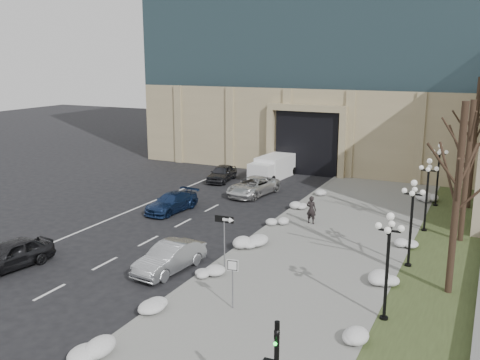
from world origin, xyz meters
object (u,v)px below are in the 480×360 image
object	(u,v)px
pedestrian	(311,210)
keep_sign	(233,273)
lamppost_b	(412,212)
lamppost_a	(388,252)
car_c	(172,202)
car_a	(11,254)
box_truck	(274,167)
one_way_sign	(227,226)
lamppost_d	(439,166)
car_d	(253,186)
car_e	(222,173)
lamppost_c	(428,185)
car_b	(170,258)

from	to	relation	value
pedestrian	keep_sign	size ratio (longest dim) A/B	0.79
lamppost_b	lamppost_a	bearing A→B (deg)	-90.00
car_c	lamppost_b	xyz separation A→B (m)	(16.97, -3.49, 2.40)
car_a	box_truck	xyz separation A→B (m)	(4.22, 26.17, 0.20)
car_c	lamppost_b	world-z (taller)	lamppost_b
one_way_sign	lamppost_d	size ratio (longest dim) A/B	0.61
lamppost_b	car_d	bearing A→B (deg)	143.01
box_truck	one_way_sign	xyz separation A→B (m)	(6.11, -21.45, 1.44)
keep_sign	lamppost_d	distance (m)	22.32
keep_sign	lamppost_a	xyz separation A→B (m)	(6.16, 1.91, 1.33)
car_a	lamppost_d	distance (m)	29.11
car_d	keep_sign	size ratio (longest dim) A/B	2.20
pedestrian	keep_sign	xyz separation A→B (m)	(0.77, -13.19, 0.69)
pedestrian	box_truck	distance (m)	14.43
pedestrian	car_e	bearing A→B (deg)	-32.21
car_d	car_e	size ratio (longest dim) A/B	1.22
car_c	keep_sign	world-z (taller)	keep_sign
car_c	pedestrian	distance (m)	10.12
lamppost_d	lamppost_b	bearing A→B (deg)	-90.00
car_a	one_way_sign	distance (m)	11.47
car_d	car_e	distance (m)	5.64
pedestrian	lamppost_a	size ratio (longest dim) A/B	0.39
car_d	lamppost_d	world-z (taller)	lamppost_d
car_c	car_e	bearing A→B (deg)	102.88
keep_sign	box_truck	bearing A→B (deg)	96.96
lamppost_a	lamppost_c	distance (m)	13.00
car_a	car_e	distance (m)	22.72
pedestrian	lamppost_c	world-z (taller)	lamppost_c
lamppost_b	car_a	bearing A→B (deg)	-154.06
box_truck	lamppost_b	world-z (taller)	lamppost_b
car_b	lamppost_d	bearing A→B (deg)	65.95
car_a	lamppost_c	xyz separation A→B (m)	(18.77, 15.63, 2.30)
car_a	car_e	xyz separation A→B (m)	(0.60, 22.72, -0.04)
lamppost_c	lamppost_d	xyz separation A→B (m)	(0.00, 6.50, 0.00)
car_b	lamppost_b	world-z (taller)	lamppost_b
lamppost_a	lamppost_b	world-z (taller)	same
car_b	lamppost_a	world-z (taller)	lamppost_a
car_b	lamppost_c	size ratio (longest dim) A/B	0.94
car_c	keep_sign	distance (m)	16.10
one_way_sign	lamppost_a	size ratio (longest dim) A/B	0.61
car_e	lamppost_a	world-z (taller)	lamppost_a
lamppost_a	lamppost_b	xyz separation A→B (m)	(0.00, 6.50, 0.00)
car_d	one_way_sign	world-z (taller)	one_way_sign
car_e	keep_sign	bearing A→B (deg)	-68.51
car_c	lamppost_b	distance (m)	17.49
car_a	lamppost_c	distance (m)	24.54
box_truck	car_c	bearing A→B (deg)	-95.24
car_e	lamppost_d	world-z (taller)	lamppost_d
box_truck	lamppost_b	size ratio (longest dim) A/B	1.35
car_a	pedestrian	distance (m)	18.27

